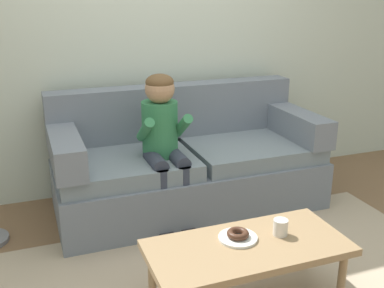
% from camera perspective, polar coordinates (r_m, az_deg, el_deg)
% --- Properties ---
extents(ground, '(10.00, 10.00, 0.00)m').
position_cam_1_polar(ground, '(3.06, 3.21, -14.19)').
color(ground, brown).
extents(wall_back, '(8.00, 0.10, 2.80)m').
position_cam_1_polar(wall_back, '(3.90, -4.93, 14.78)').
color(wall_back, beige).
rests_on(wall_back, ground).
extents(area_rug, '(2.90, 1.62, 0.01)m').
position_cam_1_polar(area_rug, '(2.86, 5.30, -16.59)').
color(area_rug, tan).
rests_on(area_rug, ground).
extents(couch, '(2.05, 0.90, 0.93)m').
position_cam_1_polar(couch, '(3.64, -0.66, -2.61)').
color(couch, slate).
rests_on(couch, ground).
extents(coffee_table, '(1.07, 0.50, 0.39)m').
position_cam_1_polar(coffee_table, '(2.50, 6.91, -13.06)').
color(coffee_table, '#937551').
rests_on(coffee_table, ground).
extents(person_child, '(0.34, 0.58, 1.10)m').
position_cam_1_polar(person_child, '(3.27, -3.59, 1.05)').
color(person_child, '#337A4C').
rests_on(person_child, ground).
extents(plate, '(0.21, 0.21, 0.01)m').
position_cam_1_polar(plate, '(2.52, 5.70, -11.50)').
color(plate, white).
rests_on(plate, coffee_table).
extents(donut, '(0.13, 0.13, 0.04)m').
position_cam_1_polar(donut, '(2.51, 5.72, -11.00)').
color(donut, '#422619').
rests_on(donut, plate).
extents(mug, '(0.08, 0.08, 0.09)m').
position_cam_1_polar(mug, '(2.57, 10.92, -10.11)').
color(mug, silver).
rests_on(mug, coffee_table).
extents(toy_controller, '(0.23, 0.09, 0.05)m').
position_cam_1_polar(toy_controller, '(3.32, 12.55, -11.26)').
color(toy_controller, gold).
rests_on(toy_controller, ground).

